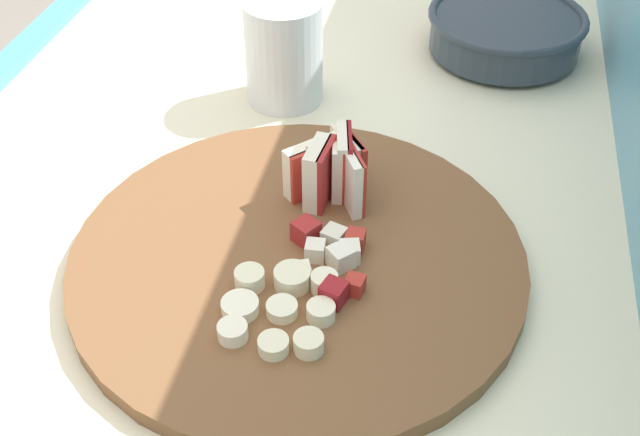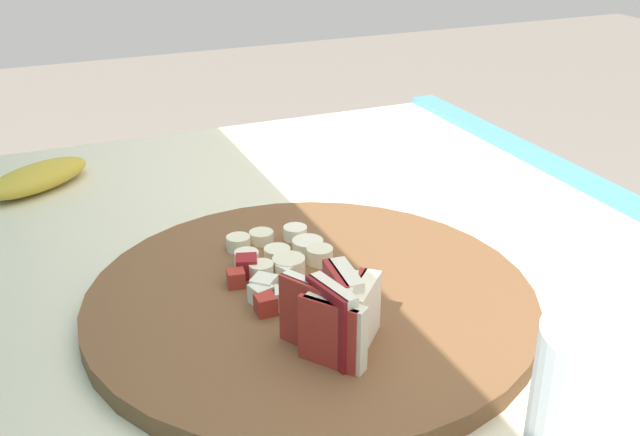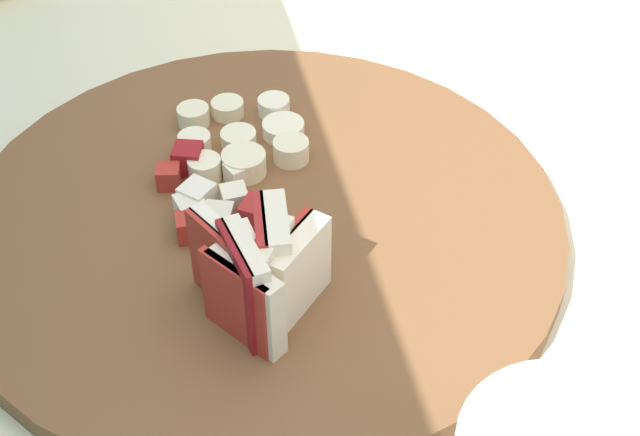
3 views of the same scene
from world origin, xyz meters
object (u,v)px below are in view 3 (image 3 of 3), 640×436
at_px(apple_dice_pile, 211,198).
at_px(banana_slice_rows, 242,139).
at_px(apple_wedge_fan, 259,275).
at_px(cutting_board, 262,219).

bearing_deg(apple_dice_pile, banana_slice_rows, -25.37).
xyz_separation_m(apple_wedge_fan, banana_slice_rows, (0.15, -0.01, -0.02)).
height_order(cutting_board, apple_wedge_fan, apple_wedge_fan).
height_order(apple_dice_pile, banana_slice_rows, apple_dice_pile).
distance_m(apple_wedge_fan, apple_dice_pile, 0.09).
relative_size(apple_wedge_fan, banana_slice_rows, 0.83).
height_order(cutting_board, banana_slice_rows, banana_slice_rows).
distance_m(cutting_board, banana_slice_rows, 0.07).
bearing_deg(cutting_board, banana_slice_rows, 1.74).
xyz_separation_m(cutting_board, banana_slice_rows, (0.07, 0.00, 0.02)).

